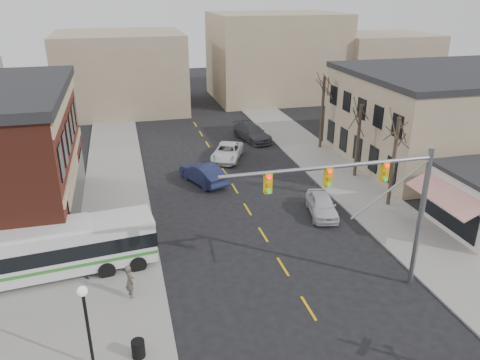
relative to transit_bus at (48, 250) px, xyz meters
name	(u,v)px	position (x,y,z in m)	size (l,w,h in m)	color
ground	(324,334)	(13.13, -8.37, -1.73)	(160.00, 160.00, 0.00)	black
sidewalk_west	(116,190)	(3.63, 11.63, -1.67)	(5.00, 60.00, 0.12)	gray
sidewalk_east	(331,169)	(22.63, 11.63, -1.67)	(5.00, 60.00, 0.12)	gray
tan_building	(458,115)	(35.13, 11.63, 2.53)	(20.30, 15.30, 8.50)	gray
tree_east_a	(393,162)	(23.63, 3.63, 1.77)	(0.28, 0.28, 6.75)	#382B21
tree_east_b	(358,141)	(23.93, 9.63, 1.54)	(0.28, 0.28, 6.30)	#382B21
tree_east_c	(322,113)	(24.13, 17.63, 1.99)	(0.28, 0.28, 7.20)	#382B21
transit_bus	(48,250)	(0.00, 0.00, 0.00)	(12.02, 3.84, 3.04)	silver
traffic_signal_mast	(373,195)	(16.51, -5.70, 4.06)	(10.97, 0.30, 8.00)	gray
street_lamp	(85,310)	(2.51, -7.80, 1.33)	(0.44, 0.44, 4.08)	black
trash_bin	(138,349)	(4.46, -7.75, -1.19)	(0.60, 0.60, 0.84)	black
car_a	(322,205)	(18.13, 3.50, -0.96)	(1.82, 4.52, 1.54)	silver
car_b	(203,174)	(10.86, 11.49, -0.88)	(1.79, 5.14, 1.69)	#1A1E41
car_c	(227,152)	(14.14, 16.69, -0.99)	(2.44, 5.28, 1.47)	silver
car_d	(253,133)	(18.12, 21.89, -0.91)	(2.29, 5.62, 1.63)	#44454A
pedestrian_near	(130,281)	(4.30, -3.20, -0.66)	(0.69, 0.45, 1.90)	#5A5148
pedestrian_far	(91,262)	(2.23, -0.68, -0.70)	(0.88, 0.69, 1.81)	#2B2E4C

